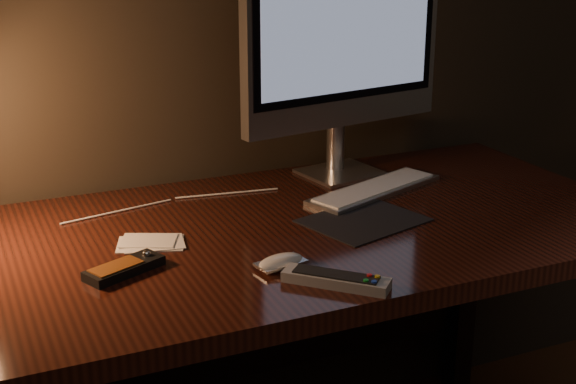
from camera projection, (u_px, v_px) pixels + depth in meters
name	position (u px, v px, depth m)	size (l,w,h in m)	color
desk	(256.00, 274.00, 1.73)	(1.60, 0.75, 0.75)	black
monitor	(345.00, 35.00, 1.87)	(0.55, 0.19, 0.58)	silver
keyboard	(375.00, 189.00, 1.85)	(0.37, 0.10, 0.01)	silver
mousepad	(363.00, 220.00, 1.68)	(0.23, 0.19, 0.00)	black
mouse	(281.00, 264.00, 1.45)	(0.09, 0.05, 0.02)	white
media_remote	(124.00, 268.00, 1.43)	(0.15, 0.11, 0.03)	black
tv_remote	(336.00, 279.00, 1.38)	(0.17, 0.16, 0.02)	#979A9D
papers	(150.00, 243.00, 1.55)	(0.13, 0.08, 0.01)	white
cable	(175.00, 204.00, 1.77)	(0.00, 0.00, 0.50)	white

